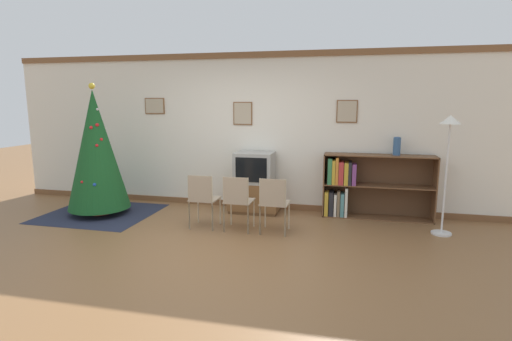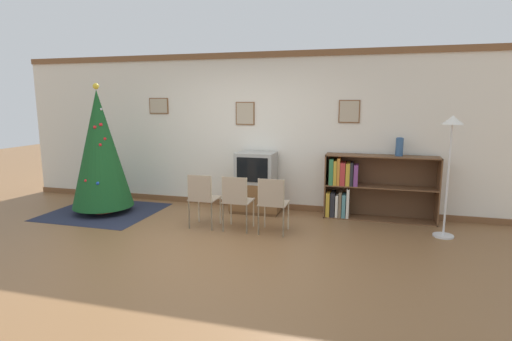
# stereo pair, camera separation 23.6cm
# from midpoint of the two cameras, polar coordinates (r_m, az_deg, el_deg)

# --- Properties ---
(ground_plane) EXTENTS (24.00, 24.00, 0.00)m
(ground_plane) POSITION_cam_midpoint_polar(r_m,az_deg,el_deg) (5.31, -8.57, -10.94)
(ground_plane) COLOR brown
(wall_back) EXTENTS (8.99, 0.11, 2.70)m
(wall_back) POSITION_cam_midpoint_polar(r_m,az_deg,el_deg) (7.05, -2.29, 5.59)
(wall_back) COLOR silver
(wall_back) RESTS_ON ground_plane
(area_rug) EXTENTS (1.77, 1.62, 0.01)m
(area_rug) POSITION_cam_midpoint_polar(r_m,az_deg,el_deg) (7.33, -22.20, -5.70)
(area_rug) COLOR #23283D
(area_rug) RESTS_ON ground_plane
(christmas_tree) EXTENTS (1.00, 1.00, 2.16)m
(christmas_tree) POSITION_cam_midpoint_polar(r_m,az_deg,el_deg) (7.13, -22.76, 2.69)
(christmas_tree) COLOR maroon
(christmas_tree) RESTS_ON area_rug
(tv_console) EXTENTS (0.84, 0.52, 0.51)m
(tv_console) POSITION_cam_midpoint_polar(r_m,az_deg,el_deg) (6.85, -1.19, -3.81)
(tv_console) COLOR brown
(tv_console) RESTS_ON ground_plane
(television) EXTENTS (0.64, 0.51, 0.52)m
(television) POSITION_cam_midpoint_polar(r_m,az_deg,el_deg) (6.74, -1.21, 0.43)
(television) COLOR #9E9E99
(television) RESTS_ON tv_console
(folding_chair_left) EXTENTS (0.40, 0.40, 0.82)m
(folding_chair_left) POSITION_cam_midpoint_polar(r_m,az_deg,el_deg) (5.97, -8.76, -3.85)
(folding_chair_left) COLOR tan
(folding_chair_left) RESTS_ON ground_plane
(folding_chair_center) EXTENTS (0.40, 0.40, 0.82)m
(folding_chair_center) POSITION_cam_midpoint_polar(r_m,az_deg,el_deg) (5.80, -3.84, -4.17)
(folding_chair_center) COLOR tan
(folding_chair_center) RESTS_ON ground_plane
(folding_chair_right) EXTENTS (0.40, 0.40, 0.82)m
(folding_chair_right) POSITION_cam_midpoint_polar(r_m,az_deg,el_deg) (5.67, 1.36, -4.48)
(folding_chair_right) COLOR tan
(folding_chair_right) RESTS_ON ground_plane
(bookshelf) EXTENTS (1.73, 0.36, 1.04)m
(bookshelf) POSITION_cam_midpoint_polar(r_m,az_deg,el_deg) (6.68, 13.36, -2.11)
(bookshelf) COLOR brown
(bookshelf) RESTS_ON ground_plane
(vase) EXTENTS (0.12, 0.12, 0.29)m
(vase) POSITION_cam_midpoint_polar(r_m,az_deg,el_deg) (6.63, 18.53, 3.34)
(vase) COLOR #335684
(vase) RESTS_ON bookshelf
(standing_lamp) EXTENTS (0.28, 0.28, 1.69)m
(standing_lamp) POSITION_cam_midpoint_polar(r_m,az_deg,el_deg) (6.06, 24.81, 3.48)
(standing_lamp) COLOR silver
(standing_lamp) RESTS_ON ground_plane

